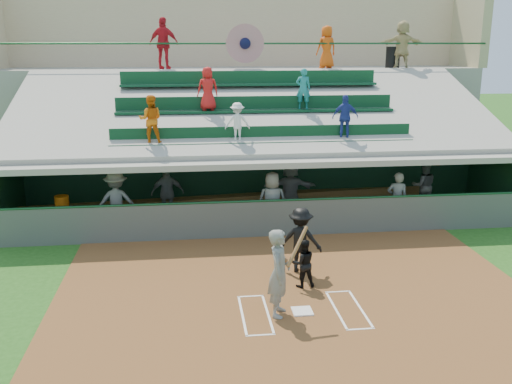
{
  "coord_description": "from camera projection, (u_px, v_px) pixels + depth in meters",
  "views": [
    {
      "loc": [
        -2.34,
        -11.04,
        5.68
      ],
      "look_at": [
        -0.59,
        3.5,
        1.8
      ],
      "focal_mm": 40.0,
      "sensor_mm": 36.0,
      "label": 1
    }
  ],
  "objects": [
    {
      "name": "dugout_player_d",
      "position": [
        290.0,
        189.0,
        18.76
      ],
      "size": [
        1.78,
        0.7,
        1.88
      ],
      "primitive_type": "imported",
      "rotation": [
        0.0,
        0.0,
        3.06
      ],
      "color": "#60625C",
      "rests_on": "dugout_floor"
    },
    {
      "name": "concourse_staff_b",
      "position": [
        326.0,
        47.0,
        22.97
      ],
      "size": [
        0.93,
        0.72,
        1.7
      ],
      "primitive_type": "imported",
      "rotation": [
        0.0,
        0.0,
        3.38
      ],
      "color": "#DB4B0C",
      "rests_on": "concourse_slab"
    },
    {
      "name": "concourse_staff_a",
      "position": [
        164.0,
        43.0,
        22.28
      ],
      "size": [
        1.27,
        0.83,
        2.0
      ],
      "primitive_type": "imported",
      "rotation": [
        0.0,
        0.0,
        2.83
      ],
      "color": "red",
      "rests_on": "concourse_slab"
    },
    {
      "name": "catcher",
      "position": [
        303.0,
        263.0,
        13.45
      ],
      "size": [
        0.6,
        0.49,
        1.18
      ],
      "primitive_type": "imported",
      "rotation": [
        0.0,
        0.0,
        3.21
      ],
      "color": "black",
      "rests_on": "dirt_slab"
    },
    {
      "name": "dugout_floor",
      "position": [
        262.0,
        219.0,
        18.79
      ],
      "size": [
        16.0,
        3.5,
        0.04
      ],
      "primitive_type": "cube",
      "color": "gray",
      "rests_on": "ground"
    },
    {
      "name": "dirt_slab",
      "position": [
        298.0,
        302.0,
        12.8
      ],
      "size": [
        11.0,
        9.0,
        0.02
      ],
      "primitive_type": "cube",
      "color": "brown",
      "rests_on": "ground"
    },
    {
      "name": "home_umpire",
      "position": [
        301.0,
        240.0,
        14.3
      ],
      "size": [
        1.22,
        0.94,
        1.67
      ],
      "primitive_type": "imported",
      "rotation": [
        0.0,
        0.0,
        2.81
      ],
      "color": "black",
      "rests_on": "dirt_slab"
    },
    {
      "name": "dugout_player_f",
      "position": [
        424.0,
        186.0,
        19.56
      ],
      "size": [
        0.91,
        0.77,
        1.68
      ],
      "primitive_type": "imported",
      "rotation": [
        0.0,
        0.0,
        2.96
      ],
      "color": "#575A55",
      "rests_on": "dugout_floor"
    },
    {
      "name": "dugout_bench",
      "position": [
        262.0,
        201.0,
        19.91
      ],
      "size": [
        16.61,
        2.34,
        0.5
      ],
      "primitive_type": "cube",
      "rotation": [
        0.0,
        0.0,
        0.11
      ],
      "color": "olive",
      "rests_on": "dugout_floor"
    },
    {
      "name": "batter_at_plate",
      "position": [
        279.0,
        272.0,
        11.96
      ],
      "size": [
        0.95,
        0.82,
        1.95
      ],
      "color": "#62645F",
      "rests_on": "dirt_slab"
    },
    {
      "name": "ground",
      "position": [
        302.0,
        313.0,
        12.32
      ],
      "size": [
        100.0,
        100.0,
        0.0
      ],
      "primitive_type": "plane",
      "color": "#1E4C15",
      "rests_on": "ground"
    },
    {
      "name": "concourse_staff_c",
      "position": [
        402.0,
        45.0,
        23.3
      ],
      "size": [
        1.83,
        0.8,
        1.9
      ],
      "primitive_type": "imported",
      "rotation": [
        0.0,
        0.0,
        3.0
      ],
      "color": "tan",
      "rests_on": "concourse_slab"
    },
    {
      "name": "dugout_player_e",
      "position": [
        397.0,
        199.0,
        17.81
      ],
      "size": [
        0.72,
        0.57,
        1.73
      ],
      "primitive_type": "imported",
      "rotation": [
        0.0,
        0.0,
        2.86
      ],
      "color": "#595C57",
      "rests_on": "dugout_floor"
    },
    {
      "name": "concourse_slab",
      "position": [
        242.0,
        122.0,
        24.69
      ],
      "size": [
        20.0,
        3.0,
        4.6
      ],
      "primitive_type": "cube",
      "color": "gray",
      "rests_on": "ground"
    },
    {
      "name": "batters_box_chalk",
      "position": [
        302.0,
        312.0,
        12.32
      ],
      "size": [
        2.65,
        1.85,
        0.01
      ],
      "color": "white",
      "rests_on": "dirt_slab"
    },
    {
      "name": "dugout_player_b",
      "position": [
        168.0,
        193.0,
        18.41
      ],
      "size": [
        1.08,
        0.52,
        1.79
      ],
      "primitive_type": "imported",
      "rotation": [
        0.0,
        0.0,
        3.23
      ],
      "color": "#5C5F59",
      "rests_on": "dugout_floor"
    },
    {
      "name": "home_plate",
      "position": [
        302.0,
        311.0,
        12.31
      ],
      "size": [
        0.43,
        0.43,
        0.03
      ],
      "primitive_type": "cube",
      "color": "white",
      "rests_on": "dirt_slab"
    },
    {
      "name": "white_table",
      "position": [
        63.0,
        220.0,
        17.53
      ],
      "size": [
        0.91,
        0.82,
        0.66
      ],
      "primitive_type": "cube",
      "rotation": [
        0.0,
        0.0,
        0.41
      ],
      "color": "white",
      "rests_on": "dugout_floor"
    },
    {
      "name": "trash_bin",
      "position": [
        393.0,
        57.0,
        23.74
      ],
      "size": [
        0.58,
        0.58,
        0.87
      ],
      "primitive_type": "cylinder",
      "color": "black",
      "rests_on": "concourse_slab"
    },
    {
      "name": "dugout_player_a",
      "position": [
        116.0,
        202.0,
        17.2
      ],
      "size": [
        1.27,
        0.78,
        1.91
      ],
      "primitive_type": "imported",
      "rotation": [
        0.0,
        0.0,
        3.2
      ],
      "color": "#60625D",
      "rests_on": "dugout_floor"
    },
    {
      "name": "water_cooler",
      "position": [
        62.0,
        203.0,
        17.4
      ],
      "size": [
        0.43,
        0.43,
        0.43
      ],
      "primitive_type": "cylinder",
      "color": "#CC5E0C",
      "rests_on": "white_table"
    },
    {
      "name": "dugout_player_c",
      "position": [
        272.0,
        202.0,
        17.34
      ],
      "size": [
        0.92,
        0.62,
        1.83
      ],
      "primitive_type": "imported",
      "rotation": [
        0.0,
        0.0,
        3.1
      ],
      "color": "#5D605A",
      "rests_on": "dugout_floor"
    },
    {
      "name": "grandstand",
      "position": [
        249.0,
        133.0,
        21.83
      ],
      "size": [
        20.4,
        10.4,
        7.8
      ],
      "color": "#4E534E",
      "rests_on": "ground"
    }
  ]
}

